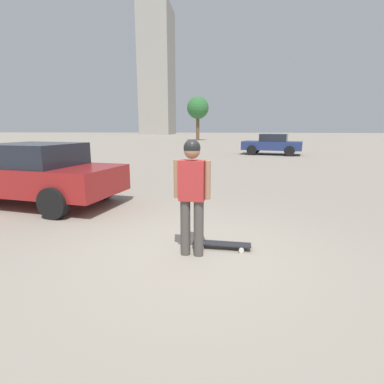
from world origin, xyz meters
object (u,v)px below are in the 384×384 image
object	(u,v)px
skateboard	(222,244)
car_parked_far	(272,144)
car_parked_near	(35,173)
person	(192,189)

from	to	relation	value
skateboard	car_parked_far	distance (m)	17.62
skateboard	car_parked_near	xyz separation A→B (m)	(2.38, 4.59, 0.70)
car_parked_near	car_parked_far	xyz separation A→B (m)	(14.88, -8.05, -0.03)
skateboard	person	bearing A→B (deg)	36.39
person	skateboard	distance (m)	1.07
person	skateboard	size ratio (longest dim) A/B	1.86
car_parked_near	car_parked_far	bearing A→B (deg)	-107.64
skateboard	car_parked_near	size ratio (longest dim) A/B	0.21
car_parked_near	car_parked_far	size ratio (longest dim) A/B	1.03
car_parked_near	car_parked_far	distance (m)	16.92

